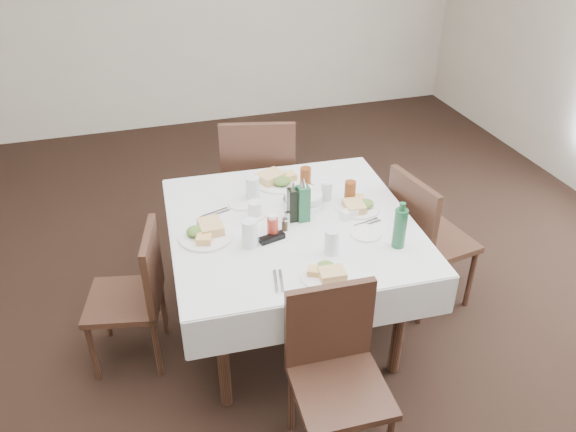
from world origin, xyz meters
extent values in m
plane|color=black|center=(0.00, 0.00, 0.00)|extent=(7.00, 7.00, 0.00)
cylinder|color=black|center=(-0.33, -0.29, 0.36)|extent=(0.06, 0.06, 0.72)
cylinder|color=black|center=(-0.29, 0.64, 0.36)|extent=(0.06, 0.06, 0.72)
cylinder|color=black|center=(0.60, -0.34, 0.36)|extent=(0.06, 0.06, 0.72)
cylinder|color=black|center=(0.65, 0.60, 0.36)|extent=(0.06, 0.06, 0.72)
cube|color=black|center=(0.16, 0.15, 0.73)|extent=(1.22, 1.22, 0.03)
cube|color=white|center=(0.16, 0.15, 0.76)|extent=(1.35, 1.35, 0.01)
cube|color=white|center=(0.19, 0.80, 0.65)|extent=(1.28, 0.08, 0.22)
cube|color=white|center=(0.12, -0.49, 0.65)|extent=(1.28, 0.08, 0.22)
cube|color=white|center=(0.80, 0.12, 0.65)|extent=(0.08, 1.28, 0.22)
cube|color=white|center=(-0.49, 0.19, 0.65)|extent=(0.08, 1.28, 0.22)
cube|color=black|center=(0.21, 1.12, 0.49)|extent=(0.58, 0.58, 0.04)
cube|color=black|center=(0.16, 0.91, 0.76)|extent=(0.48, 0.16, 0.53)
cylinder|color=black|center=(0.46, 1.28, 0.25)|extent=(0.04, 0.04, 0.49)
cylinder|color=black|center=(0.37, 0.87, 0.25)|extent=(0.04, 0.04, 0.49)
cylinder|color=black|center=(0.06, 1.37, 0.25)|extent=(0.04, 0.04, 0.49)
cylinder|color=black|center=(-0.04, 0.97, 0.25)|extent=(0.04, 0.04, 0.49)
cube|color=black|center=(0.11, -0.72, 0.42)|extent=(0.43, 0.43, 0.04)
cube|color=black|center=(0.12, -0.53, 0.64)|extent=(0.41, 0.05, 0.45)
cylinder|color=black|center=(-0.06, -0.53, 0.21)|extent=(0.03, 0.03, 0.42)
cylinder|color=black|center=(0.30, -0.55, 0.21)|extent=(0.03, 0.03, 0.42)
cube|color=black|center=(1.07, 0.18, 0.44)|extent=(0.49, 0.49, 0.04)
cube|color=black|center=(0.87, 0.14, 0.67)|extent=(0.11, 0.43, 0.47)
cylinder|color=black|center=(1.28, 0.02, 0.22)|extent=(0.04, 0.04, 0.44)
cylinder|color=black|center=(0.91, -0.04, 0.22)|extent=(0.04, 0.04, 0.44)
cylinder|color=black|center=(1.22, 0.39, 0.22)|extent=(0.04, 0.04, 0.44)
cylinder|color=black|center=(0.85, 0.33, 0.22)|extent=(0.04, 0.04, 0.44)
cube|color=black|center=(-0.77, 0.21, 0.40)|extent=(0.46, 0.46, 0.04)
cube|color=black|center=(-0.60, 0.17, 0.61)|extent=(0.12, 0.39, 0.42)
cylinder|color=black|center=(-0.90, 0.41, 0.20)|extent=(0.03, 0.03, 0.40)
cylinder|color=black|center=(-0.57, 0.34, 0.20)|extent=(0.03, 0.03, 0.40)
cylinder|color=black|center=(-0.97, 0.08, 0.20)|extent=(0.03, 0.03, 0.40)
cylinder|color=black|center=(-0.64, 0.01, 0.20)|extent=(0.03, 0.03, 0.40)
cylinder|color=white|center=(0.21, 0.58, 0.77)|extent=(0.29, 0.29, 0.02)
cube|color=tan|center=(0.16, 0.60, 0.80)|extent=(0.19, 0.17, 0.05)
cube|color=gold|center=(0.26, 0.59, 0.80)|extent=(0.10, 0.08, 0.04)
ellipsoid|color=#377125|center=(0.21, 0.54, 0.80)|extent=(0.11, 0.10, 0.05)
cylinder|color=white|center=(0.16, -0.34, 0.77)|extent=(0.23, 0.23, 0.01)
cube|color=tan|center=(0.19, -0.37, 0.79)|extent=(0.13, 0.10, 0.04)
cube|color=gold|center=(0.12, -0.32, 0.79)|extent=(0.09, 0.09, 0.03)
ellipsoid|color=#377125|center=(0.18, -0.30, 0.79)|extent=(0.09, 0.08, 0.04)
cylinder|color=white|center=(0.55, 0.18, 0.77)|extent=(0.25, 0.25, 0.01)
cube|color=tan|center=(0.52, 0.15, 0.80)|extent=(0.11, 0.14, 0.04)
cube|color=gold|center=(0.57, 0.22, 0.79)|extent=(0.09, 0.10, 0.03)
ellipsoid|color=#377125|center=(0.59, 0.16, 0.80)|extent=(0.09, 0.08, 0.04)
cylinder|color=white|center=(-0.31, 0.14, 0.77)|extent=(0.28, 0.28, 0.01)
cube|color=tan|center=(-0.28, 0.17, 0.80)|extent=(0.12, 0.15, 0.05)
cube|color=gold|center=(-0.33, 0.09, 0.79)|extent=(0.10, 0.11, 0.04)
ellipsoid|color=#377125|center=(-0.35, 0.15, 0.80)|extent=(0.10, 0.09, 0.05)
cylinder|color=white|center=(-0.05, 0.41, 0.77)|extent=(0.16, 0.16, 0.01)
cylinder|color=white|center=(0.49, -0.07, 0.77)|extent=(0.16, 0.16, 0.01)
cylinder|color=silver|center=(0.01, 0.44, 0.83)|extent=(0.08, 0.08, 0.14)
cylinder|color=silver|center=(0.26, -0.17, 0.83)|extent=(0.07, 0.07, 0.13)
cylinder|color=silver|center=(0.41, 0.32, 0.82)|extent=(0.06, 0.06, 0.11)
cylinder|color=silver|center=(-0.11, 0.00, 0.84)|extent=(0.08, 0.08, 0.15)
cylinder|color=brown|center=(0.34, 0.48, 0.83)|extent=(0.06, 0.06, 0.13)
cylinder|color=brown|center=(0.53, 0.25, 0.83)|extent=(0.06, 0.06, 0.13)
cylinder|color=silver|center=(0.27, 0.30, 0.78)|extent=(0.23, 0.23, 0.04)
cylinder|color=white|center=(0.27, 0.30, 0.82)|extent=(0.21, 0.21, 0.05)
cube|color=black|center=(0.17, 0.17, 0.86)|extent=(0.06, 0.06, 0.19)
cone|color=silver|center=(0.17, 0.17, 0.98)|extent=(0.03, 0.03, 0.05)
cube|color=#205B37|center=(0.22, 0.15, 0.86)|extent=(0.06, 0.06, 0.20)
cone|color=silver|center=(0.22, 0.15, 0.99)|extent=(0.03, 0.03, 0.06)
cylinder|color=#AA2F20|center=(0.02, 0.05, 0.82)|extent=(0.06, 0.06, 0.11)
cylinder|color=white|center=(0.02, 0.05, 0.88)|extent=(0.04, 0.04, 0.02)
cylinder|color=white|center=(0.13, 0.14, 0.79)|extent=(0.03, 0.03, 0.06)
cylinder|color=silver|center=(0.13, 0.14, 0.83)|extent=(0.03, 0.03, 0.01)
cylinder|color=#382D1C|center=(0.10, 0.09, 0.79)|extent=(0.03, 0.03, 0.06)
cylinder|color=silver|center=(0.10, 0.09, 0.83)|extent=(0.03, 0.03, 0.01)
cylinder|color=white|center=(-0.02, 0.27, 0.77)|extent=(0.12, 0.12, 0.01)
cylinder|color=white|center=(-0.02, 0.27, 0.81)|extent=(0.07, 0.07, 0.08)
cylinder|color=black|center=(-0.02, 0.27, 0.84)|extent=(0.06, 0.06, 0.01)
torus|color=white|center=(0.01, 0.31, 0.81)|extent=(0.04, 0.05, 0.05)
cube|color=black|center=(0.01, 0.02, 0.78)|extent=(0.14, 0.08, 0.03)
cylinder|color=#205B37|center=(0.60, -0.22, 0.87)|extent=(0.07, 0.07, 0.21)
cylinder|color=#205B37|center=(0.60, -0.22, 0.99)|extent=(0.03, 0.03, 0.04)
cube|color=white|center=(0.47, 0.10, 0.79)|extent=(0.10, 0.07, 0.05)
cube|color=pink|center=(0.47, 0.10, 0.79)|extent=(0.08, 0.05, 0.02)
cube|color=silver|center=(0.35, 0.53, 0.77)|extent=(0.07, 0.20, 0.01)
cube|color=silver|center=(0.38, 0.53, 0.77)|extent=(0.07, 0.20, 0.01)
cube|color=silver|center=(-0.04, -0.32, 0.77)|extent=(0.05, 0.17, 0.01)
cube|color=silver|center=(-0.07, -0.32, 0.77)|extent=(0.05, 0.17, 0.01)
cube|color=silver|center=(0.54, 0.00, 0.77)|extent=(0.16, 0.05, 0.01)
cube|color=silver|center=(0.53, 0.03, 0.77)|extent=(0.16, 0.05, 0.01)
cube|color=silver|center=(-0.23, 0.36, 0.77)|extent=(0.16, 0.07, 0.01)
cube|color=silver|center=(-0.22, 0.34, 0.77)|extent=(0.16, 0.07, 0.01)
camera|label=1|loc=(-0.60, -2.26, 2.39)|focal=35.00mm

